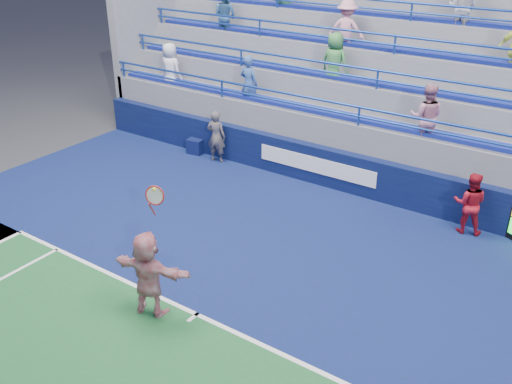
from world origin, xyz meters
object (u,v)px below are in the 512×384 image
Objects in this scene: judge_chair at (197,145)px; tennis_player at (148,274)px; ball_girl at (470,203)px; line_judge at (216,137)px.

tennis_player is at bearing -56.22° from judge_chair.
judge_chair is at bearing -15.30° from ball_girl.
ball_girl is (7.56, -0.04, -0.04)m from line_judge.
tennis_player is (4.48, -6.70, 0.59)m from judge_chair.
line_judge is (-3.55, 6.53, -0.06)m from tennis_player.
line_judge reaches higher than judge_chair.
judge_chair is 0.31× the size of tennis_player.
line_judge reaches higher than ball_girl.
tennis_player is at bearing 44.37° from ball_girl.
judge_chair is 8.08m from tennis_player.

